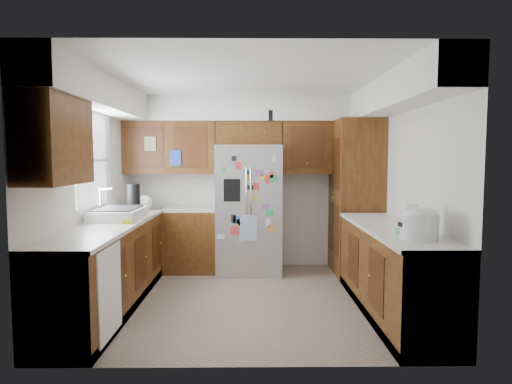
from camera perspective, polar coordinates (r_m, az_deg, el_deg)
floor at (r=5.07m, az=-1.05°, el=-14.13°), size 3.60×3.60×0.00m
room_shell at (r=5.18m, az=-2.22°, el=6.73°), size 3.64×3.24×2.52m
left_counter_run at (r=5.17m, az=-16.49°, el=-9.01°), size 1.36×3.20×0.92m
right_counter_run at (r=4.73m, az=17.72°, el=-10.43°), size 0.63×2.25×0.92m
pantry at (r=6.16m, az=13.13°, el=-0.70°), size 0.60×0.90×2.15m
fridge at (r=6.05m, az=-0.96°, el=-2.33°), size 0.90×0.79×1.80m
bridge_cabinet at (r=6.25m, az=-0.96°, el=7.76°), size 0.96×0.34×0.35m
fridge_top_items at (r=6.23m, az=-0.29°, el=10.44°), size 0.69×0.34×0.26m
sink_assembly at (r=5.18m, az=-17.89°, el=-2.75°), size 0.52×0.72×0.37m
left_counter_clutter at (r=5.84m, az=-15.51°, el=-1.27°), size 0.34×0.84×0.38m
rice_cooker at (r=3.98m, az=20.94°, el=-3.77°), size 0.33×0.32×0.29m
paper_towel at (r=4.19m, az=19.89°, el=-3.46°), size 0.13×0.13×0.28m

